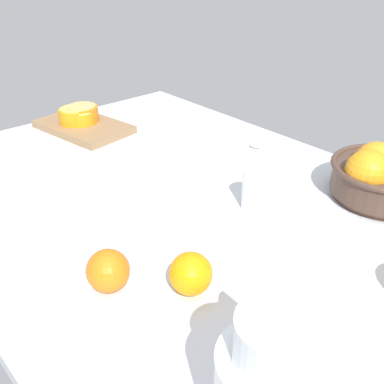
% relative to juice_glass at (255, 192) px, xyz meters
% --- Properties ---
extents(ground_plane, '(1.32, 0.85, 0.03)m').
position_rel_juice_glass_xyz_m(ground_plane, '(-0.07, -0.09, -0.05)').
color(ground_plane, silver).
extents(juice_glass, '(0.05, 0.05, 0.08)m').
position_rel_juice_glass_xyz_m(juice_glass, '(0.00, 0.00, 0.00)').
color(juice_glass, white).
rests_on(juice_glass, ground_plane).
extents(cutting_board, '(0.28, 0.20, 0.02)m').
position_rel_juice_glass_xyz_m(cutting_board, '(-0.58, -0.05, -0.03)').
color(cutting_board, olive).
rests_on(cutting_board, ground_plane).
extents(orange_half_0, '(0.08, 0.08, 0.04)m').
position_rel_juice_glass_xyz_m(orange_half_0, '(-0.60, -0.06, 0.00)').
color(orange_half_0, orange).
rests_on(orange_half_0, cutting_board).
extents(orange_half_1, '(0.09, 0.09, 0.04)m').
position_rel_juice_glass_xyz_m(orange_half_1, '(-0.60, -0.04, 0.01)').
color(orange_half_1, orange).
rests_on(orange_half_1, cutting_board).
extents(orange_half_2, '(0.07, 0.07, 0.04)m').
position_rel_juice_glass_xyz_m(orange_half_2, '(-0.58, -0.05, 0.00)').
color(orange_half_2, orange).
rests_on(orange_half_2, cutting_board).
extents(loose_orange_2, '(0.07, 0.07, 0.07)m').
position_rel_juice_glass_xyz_m(loose_orange_2, '(0.01, -0.34, -0.00)').
color(loose_orange_2, orange).
rests_on(loose_orange_2, ground_plane).
extents(loose_orange_3, '(0.07, 0.07, 0.07)m').
position_rel_juice_glass_xyz_m(loose_orange_3, '(0.10, -0.25, -0.00)').
color(loose_orange_3, orange).
rests_on(loose_orange_3, ground_plane).
extents(spoon, '(0.15, 0.07, 0.01)m').
position_rel_juice_glass_xyz_m(spoon, '(-0.23, 0.21, -0.03)').
color(spoon, silver).
rests_on(spoon, ground_plane).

